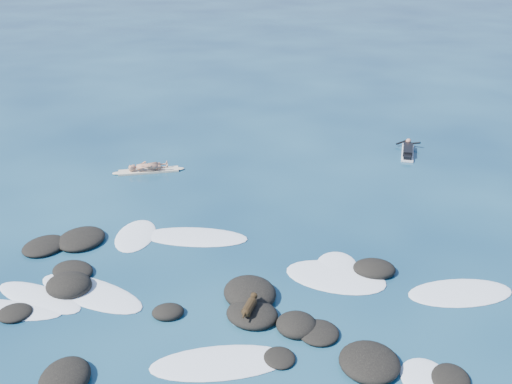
# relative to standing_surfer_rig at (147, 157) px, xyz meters

# --- Properties ---
(ground) EXTENTS (160.00, 160.00, 0.00)m
(ground) POSITION_rel_standing_surfer_rig_xyz_m (4.89, -7.47, -0.68)
(ground) COLOR #0A2642
(ground) RESTS_ON ground
(reef_rocks) EXTENTS (13.30, 8.15, 0.59)m
(reef_rocks) POSITION_rel_standing_surfer_rig_xyz_m (3.47, -9.21, -0.57)
(reef_rocks) COLOR black
(reef_rocks) RESTS_ON ground
(breaking_foam) EXTENTS (16.31, 7.98, 0.12)m
(breaking_foam) POSITION_rel_standing_surfer_rig_xyz_m (4.35, -8.18, -0.67)
(breaking_foam) COLOR white
(breaking_foam) RESTS_ON ground
(standing_surfer_rig) EXTENTS (2.97, 1.24, 1.73)m
(standing_surfer_rig) POSITION_rel_standing_surfer_rig_xyz_m (0.00, 0.00, 0.00)
(standing_surfer_rig) COLOR beige
(standing_surfer_rig) RESTS_ON ground
(paddling_surfer_rig) EXTENTS (1.14, 2.57, 0.44)m
(paddling_surfer_rig) POSITION_rel_standing_surfer_rig_xyz_m (11.24, 3.41, -0.53)
(paddling_surfer_rig) COLOR white
(paddling_surfer_rig) RESTS_ON ground
(dog) EXTENTS (0.41, 1.03, 0.66)m
(dog) POSITION_rel_standing_surfer_rig_xyz_m (5.45, -9.56, -0.24)
(dog) COLOR black
(dog) RESTS_ON ground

